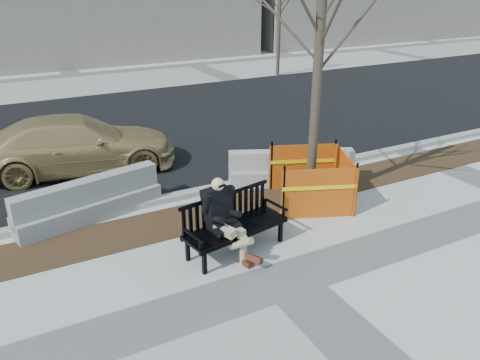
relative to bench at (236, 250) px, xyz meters
The scene contains 11 objects.
ground 1.17m from the bench, 74.34° to the right, with size 120.00×120.00×0.00m, color beige.
mulch_strip 1.51m from the bench, 77.96° to the left, with size 40.00×1.20×0.02m, color #47301C.
asphalt_street 7.68m from the bench, 87.65° to the left, with size 60.00×10.40×0.01m, color black.
curb 2.45m from the bench, 82.61° to the left, with size 60.00×0.25×0.12m, color #9E9B93.
bench is the anchor object (origin of this frame).
seated_man 0.25m from the bench, behind, with size 0.59×0.98×1.37m, color black, non-canonical shape.
tree_fence 2.46m from the bench, 23.57° to the left, with size 2.26×2.26×5.64m, color orange, non-canonical shape.
sedan 5.34m from the bench, 108.19° to the left, with size 1.87×4.61×1.34m, color tan.
jersey_barrier_left 3.11m from the bench, 129.34° to the left, with size 2.89×0.58×0.83m, color gray, non-canonical shape.
jersey_barrier_right 3.14m from the bench, 39.12° to the left, with size 2.81×0.56×0.81m, color #ABA8A0, non-canonical shape.
far_tree_right 15.79m from the bench, 55.45° to the left, with size 1.79×1.79×4.83m, color #4A3D30, non-canonical shape.
Camera 1 is at (-3.58, -5.24, 4.44)m, focal length 35.74 mm.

